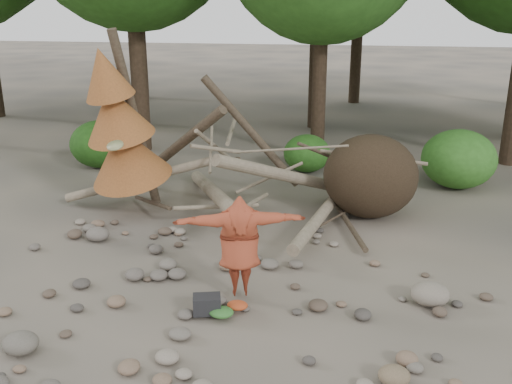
# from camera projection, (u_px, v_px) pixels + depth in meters

# --- Properties ---
(ground) EXTENTS (120.00, 120.00, 0.00)m
(ground) POSITION_uv_depth(u_px,v_px,m) (220.00, 293.00, 10.04)
(ground) COLOR #514C44
(ground) RESTS_ON ground
(deadfall_pile) EXTENTS (8.55, 5.24, 3.30)m
(deadfall_pile) POSITION_uv_depth(u_px,v_px,m) (345.00, 177.00, 13.35)
(deadfall_pile) COLOR #332619
(deadfall_pile) RESTS_ON ground
(dead_conifer) EXTENTS (2.06, 2.16, 4.35)m
(dead_conifer) POSITION_uv_depth(u_px,v_px,m) (120.00, 128.00, 13.03)
(dead_conifer) COLOR #4C3F30
(dead_conifer) RESTS_ON ground
(bush_left) EXTENTS (1.80, 1.80, 1.44)m
(bush_left) POSITION_uv_depth(u_px,v_px,m) (100.00, 144.00, 17.45)
(bush_left) COLOR #215015
(bush_left) RESTS_ON ground
(bush_mid) EXTENTS (1.40, 1.40, 1.12)m
(bush_mid) POSITION_uv_depth(u_px,v_px,m) (307.00, 153.00, 17.01)
(bush_mid) COLOR #2C661D
(bush_mid) RESTS_ON ground
(bush_right) EXTENTS (2.00, 2.00, 1.60)m
(bush_right) POSITION_uv_depth(u_px,v_px,m) (459.00, 159.00, 15.48)
(bush_right) COLOR #377925
(bush_right) RESTS_ON ground
(frisbee_thrower) EXTENTS (3.47, 1.15, 2.58)m
(frisbee_thrower) POSITION_uv_depth(u_px,v_px,m) (239.00, 245.00, 9.59)
(frisbee_thrower) COLOR #993A22
(frisbee_thrower) RESTS_ON ground
(backpack) EXTENTS (0.51, 0.40, 0.30)m
(backpack) POSITION_uv_depth(u_px,v_px,m) (207.00, 308.00, 9.26)
(backpack) COLOR black
(backpack) RESTS_ON ground
(cloth_green) EXTENTS (0.40, 0.34, 0.15)m
(cloth_green) POSITION_uv_depth(u_px,v_px,m) (221.00, 315.00, 9.19)
(cloth_green) COLOR #336D2B
(cloth_green) RESTS_ON ground
(cloth_orange) EXTENTS (0.35, 0.29, 0.13)m
(cloth_orange) POSITION_uv_depth(u_px,v_px,m) (237.00, 308.00, 9.42)
(cloth_orange) COLOR #AB411D
(cloth_orange) RESTS_ON ground
(boulder_front_left) EXTENTS (0.53, 0.48, 0.32)m
(boulder_front_left) POSITION_uv_depth(u_px,v_px,m) (21.00, 343.00, 8.29)
(boulder_front_left) COLOR #645E53
(boulder_front_left) RESTS_ON ground
(boulder_front_right) EXTENTS (0.43, 0.39, 0.26)m
(boulder_front_right) POSITION_uv_depth(u_px,v_px,m) (394.00, 376.00, 7.61)
(boulder_front_right) COLOR #76634A
(boulder_front_right) RESTS_ON ground
(boulder_mid_right) EXTENTS (0.65, 0.58, 0.39)m
(boulder_mid_right) POSITION_uv_depth(u_px,v_px,m) (430.00, 294.00, 9.60)
(boulder_mid_right) COLOR gray
(boulder_mid_right) RESTS_ON ground
(boulder_mid_left) EXTENTS (0.50, 0.45, 0.30)m
(boulder_mid_left) POSITION_uv_depth(u_px,v_px,m) (98.00, 234.00, 12.18)
(boulder_mid_left) COLOR #685F57
(boulder_mid_left) RESTS_ON ground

